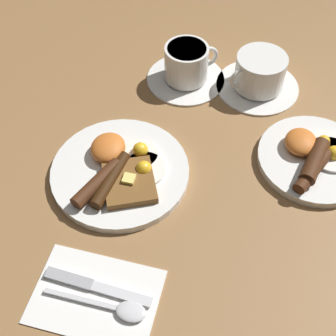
{
  "coord_description": "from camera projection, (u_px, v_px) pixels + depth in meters",
  "views": [
    {
      "loc": [
        0.47,
        0.17,
        0.65
      ],
      "look_at": [
        -0.01,
        0.08,
        0.03
      ],
      "focal_mm": 50.0,
      "sensor_mm": 36.0,
      "label": 1
    }
  ],
  "objects": [
    {
      "name": "ground_plane",
      "position": [
        121.0,
        175.0,
        0.82
      ],
      "size": [
        3.0,
        3.0,
        0.0
      ],
      "primitive_type": "plane",
      "color": "olive"
    },
    {
      "name": "breakfast_plate_near",
      "position": [
        120.0,
        170.0,
        0.81
      ],
      "size": [
        0.24,
        0.24,
        0.05
      ],
      "color": "white",
      "rests_on": "ground_plane"
    },
    {
      "name": "breakfast_plate_far",
      "position": [
        314.0,
        157.0,
        0.82
      ],
      "size": [
        0.2,
        0.2,
        0.04
      ],
      "color": "white",
      "rests_on": "ground_plane"
    },
    {
      "name": "teacup_near",
      "position": [
        187.0,
        67.0,
        0.94
      ],
      "size": [
        0.16,
        0.16,
        0.08
      ],
      "color": "white",
      "rests_on": "ground_plane"
    },
    {
      "name": "teacup_far",
      "position": [
        259.0,
        75.0,
        0.93
      ],
      "size": [
        0.17,
        0.17,
        0.08
      ],
      "color": "white",
      "rests_on": "ground_plane"
    },
    {
      "name": "napkin",
      "position": [
        96.0,
        296.0,
        0.68
      ],
      "size": [
        0.14,
        0.19,
        0.01
      ],
      "primitive_type": "cube",
      "rotation": [
        0.0,
        0.0,
        -0.08
      ],
      "color": "white",
      "rests_on": "ground_plane"
    },
    {
      "name": "knife",
      "position": [
        92.0,
        285.0,
        0.68
      ],
      "size": [
        0.04,
        0.17,
        0.01
      ],
      "rotation": [
        0.0,
        0.0,
        1.45
      ],
      "color": "silver",
      "rests_on": "napkin"
    },
    {
      "name": "spoon",
      "position": [
        119.0,
        309.0,
        0.66
      ],
      "size": [
        0.03,
        0.16,
        0.01
      ],
      "rotation": [
        0.0,
        0.0,
        1.5
      ],
      "color": "silver",
      "rests_on": "napkin"
    }
  ]
}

